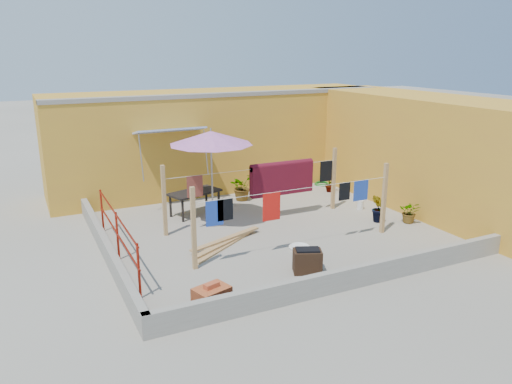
% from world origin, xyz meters
% --- Properties ---
extents(ground, '(80.00, 80.00, 0.00)m').
position_xyz_m(ground, '(0.00, 0.00, 0.00)').
color(ground, '#9E998E').
rests_on(ground, ground).
extents(wall_back, '(11.00, 3.27, 3.21)m').
position_xyz_m(wall_back, '(0.50, 4.69, 1.61)').
color(wall_back, '#BD8129').
rests_on(wall_back, ground).
extents(wall_right, '(2.40, 9.00, 3.20)m').
position_xyz_m(wall_right, '(5.20, 0.00, 1.60)').
color(wall_right, '#BD8129').
rests_on(wall_right, ground).
extents(parapet_front, '(8.30, 0.16, 0.44)m').
position_xyz_m(parapet_front, '(0.00, -3.58, 0.22)').
color(parapet_front, gray).
rests_on(parapet_front, ground).
extents(parapet_left, '(0.16, 7.30, 0.44)m').
position_xyz_m(parapet_left, '(-4.08, 0.00, 0.22)').
color(parapet_left, gray).
rests_on(parapet_left, ground).
extents(red_railing, '(0.05, 4.20, 1.10)m').
position_xyz_m(red_railing, '(-3.85, -0.20, 0.72)').
color(red_railing, maroon).
rests_on(red_railing, ground).
extents(clothesline_rig, '(5.09, 2.35, 1.80)m').
position_xyz_m(clothesline_rig, '(0.62, 0.55, 1.06)').
color(clothesline_rig, tan).
rests_on(clothesline_rig, ground).
extents(patio_umbrella, '(2.78, 2.78, 2.58)m').
position_xyz_m(patio_umbrella, '(-1.15, 1.03, 2.31)').
color(patio_umbrella, gray).
rests_on(patio_umbrella, ground).
extents(outdoor_table, '(1.59, 1.12, 0.67)m').
position_xyz_m(outdoor_table, '(-1.29, 2.05, 0.61)').
color(outdoor_table, black).
rests_on(outdoor_table, ground).
extents(brick_stack, '(0.71, 0.60, 0.53)m').
position_xyz_m(brick_stack, '(-2.81, -3.20, 0.23)').
color(brick_stack, '#AC4A27').
rests_on(brick_stack, ground).
extents(lumber_pile, '(2.12, 1.36, 0.14)m').
position_xyz_m(lumber_pile, '(-1.43, -0.48, 0.07)').
color(lumber_pile, tan).
rests_on(lumber_pile, ground).
extents(brazier, '(0.69, 0.58, 0.52)m').
position_xyz_m(brazier, '(-0.45, -2.59, 0.25)').
color(brazier, '#321D13').
rests_on(brazier, ground).
extents(white_basin, '(0.50, 0.50, 0.09)m').
position_xyz_m(white_basin, '(0.04, -1.45, 0.05)').
color(white_basin, silver).
rests_on(white_basin, ground).
extents(water_jug_a, '(0.20, 0.20, 0.31)m').
position_xyz_m(water_jug_a, '(3.19, 0.40, 0.14)').
color(water_jug_a, silver).
rests_on(water_jug_a, ground).
extents(water_jug_b, '(0.24, 0.24, 0.38)m').
position_xyz_m(water_jug_b, '(3.70, 1.93, 0.17)').
color(water_jug_b, silver).
rests_on(water_jug_b, ground).
extents(green_hose, '(0.52, 0.52, 0.08)m').
position_xyz_m(green_hose, '(3.70, 3.20, 0.03)').
color(green_hose, '#1A7721').
rests_on(green_hose, ground).
extents(plant_back_a, '(0.98, 0.94, 0.84)m').
position_xyz_m(plant_back_a, '(0.49, 2.77, 0.42)').
color(plant_back_a, '#225117').
rests_on(plant_back_a, ground).
extents(plant_back_b, '(0.43, 0.43, 0.59)m').
position_xyz_m(plant_back_b, '(2.62, 3.20, 0.29)').
color(plant_back_b, '#225117').
rests_on(plant_back_b, ground).
extents(plant_right_a, '(0.49, 0.52, 0.82)m').
position_xyz_m(plant_right_a, '(3.43, 2.33, 0.41)').
color(plant_right_a, '#225117').
rests_on(plant_right_a, ground).
extents(plant_right_b, '(0.51, 0.54, 0.78)m').
position_xyz_m(plant_right_b, '(2.91, -0.74, 0.39)').
color(plant_right_b, '#225117').
rests_on(plant_right_b, ground).
extents(plant_right_c, '(0.72, 0.72, 0.60)m').
position_xyz_m(plant_right_c, '(3.65, -1.14, 0.30)').
color(plant_right_c, '#225117').
rests_on(plant_right_c, ground).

